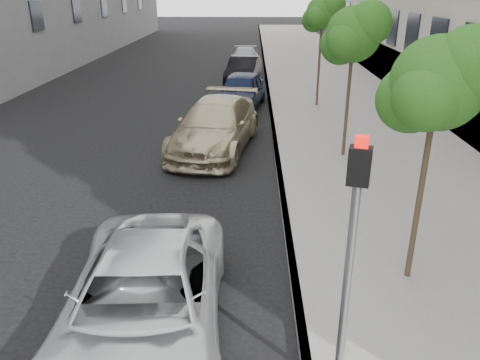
{
  "coord_description": "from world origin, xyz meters",
  "views": [
    {
      "loc": [
        0.38,
        -5.67,
        4.95
      ],
      "look_at": [
        0.17,
        2.61,
        1.5
      ],
      "focal_mm": 35.0,
      "sensor_mm": 36.0,
      "label": 1
    }
  ],
  "objects_px": {
    "signal_pole": "(351,244)",
    "sedan_rear": "(245,58)",
    "tree_far": "(323,13)",
    "minivan": "(143,304)",
    "tree_mid": "(355,34)",
    "sedan_black": "(243,71)",
    "sedan_blue": "(241,91)",
    "suv": "(216,126)",
    "tree_near": "(440,83)"
  },
  "relations": [
    {
      "from": "tree_near",
      "to": "suv",
      "type": "xyz_separation_m",
      "value": [
        -4.01,
        7.37,
        -2.8
      ]
    },
    {
      "from": "signal_pole",
      "to": "sedan_blue",
      "type": "distance_m",
      "value": 15.6
    },
    {
      "from": "tree_near",
      "to": "minivan",
      "type": "relative_size",
      "value": 0.87
    },
    {
      "from": "minivan",
      "to": "sedan_rear",
      "type": "height_order",
      "value": "minivan"
    },
    {
      "from": "suv",
      "to": "sedan_blue",
      "type": "relative_size",
      "value": 1.21
    },
    {
      "from": "sedan_blue",
      "to": "sedan_rear",
      "type": "height_order",
      "value": "sedan_blue"
    },
    {
      "from": "suv",
      "to": "tree_near",
      "type": "bearing_deg",
      "value": -51.69
    },
    {
      "from": "tree_far",
      "to": "sedan_blue",
      "type": "distance_m",
      "value": 4.6
    },
    {
      "from": "sedan_black",
      "to": "sedan_rear",
      "type": "distance_m",
      "value": 5.21
    },
    {
      "from": "sedan_blue",
      "to": "sedan_rear",
      "type": "relative_size",
      "value": 1.03
    },
    {
      "from": "tree_near",
      "to": "sedan_rear",
      "type": "distance_m",
      "value": 24.08
    },
    {
      "from": "minivan",
      "to": "suv",
      "type": "distance_m",
      "value": 9.03
    },
    {
      "from": "signal_pole",
      "to": "sedan_rear",
      "type": "distance_m",
      "value": 26.3
    },
    {
      "from": "tree_near",
      "to": "suv",
      "type": "relative_size",
      "value": 0.8
    },
    {
      "from": "tree_far",
      "to": "sedan_black",
      "type": "height_order",
      "value": "tree_far"
    },
    {
      "from": "tree_far",
      "to": "signal_pole",
      "type": "distance_m",
      "value": 15.72
    },
    {
      "from": "tree_far",
      "to": "sedan_rear",
      "type": "relative_size",
      "value": 1.07
    },
    {
      "from": "tree_near",
      "to": "sedan_blue",
      "type": "bearing_deg",
      "value": 104.45
    },
    {
      "from": "minivan",
      "to": "suv",
      "type": "relative_size",
      "value": 0.92
    },
    {
      "from": "tree_mid",
      "to": "minivan",
      "type": "height_order",
      "value": "tree_mid"
    },
    {
      "from": "minivan",
      "to": "sedan_rear",
      "type": "bearing_deg",
      "value": 84.53
    },
    {
      "from": "tree_far",
      "to": "minivan",
      "type": "relative_size",
      "value": 0.93
    },
    {
      "from": "signal_pole",
      "to": "sedan_rear",
      "type": "relative_size",
      "value": 0.78
    },
    {
      "from": "suv",
      "to": "sedan_rear",
      "type": "distance_m",
      "value": 16.31
    },
    {
      "from": "tree_mid",
      "to": "sedan_black",
      "type": "distance_m",
      "value": 12.77
    },
    {
      "from": "tree_near",
      "to": "tree_mid",
      "type": "height_order",
      "value": "tree_mid"
    },
    {
      "from": "tree_mid",
      "to": "sedan_black",
      "type": "height_order",
      "value": "tree_mid"
    },
    {
      "from": "tree_mid",
      "to": "minivan",
      "type": "relative_size",
      "value": 0.9
    },
    {
      "from": "tree_far",
      "to": "minivan",
      "type": "height_order",
      "value": "tree_far"
    },
    {
      "from": "suv",
      "to": "sedan_black",
      "type": "distance_m",
      "value": 11.11
    },
    {
      "from": "tree_near",
      "to": "suv",
      "type": "height_order",
      "value": "tree_near"
    },
    {
      "from": "tree_mid",
      "to": "tree_far",
      "type": "height_order",
      "value": "tree_far"
    },
    {
      "from": "signal_pole",
      "to": "sedan_black",
      "type": "relative_size",
      "value": 0.79
    },
    {
      "from": "tree_far",
      "to": "sedan_rear",
      "type": "distance_m",
      "value": 11.65
    },
    {
      "from": "tree_mid",
      "to": "sedan_blue",
      "type": "distance_m",
      "value": 7.8
    },
    {
      "from": "minivan",
      "to": "sedan_black",
      "type": "bearing_deg",
      "value": 83.91
    },
    {
      "from": "signal_pole",
      "to": "tree_mid",
      "type": "bearing_deg",
      "value": 95.88
    },
    {
      "from": "tree_far",
      "to": "sedan_blue",
      "type": "relative_size",
      "value": 1.04
    },
    {
      "from": "minivan",
      "to": "signal_pole",
      "type": "bearing_deg",
      "value": -21.18
    },
    {
      "from": "tree_mid",
      "to": "tree_far",
      "type": "distance_m",
      "value": 6.5
    },
    {
      "from": "tree_near",
      "to": "tree_mid",
      "type": "xyz_separation_m",
      "value": [
        0.0,
        6.5,
        0.12
      ]
    },
    {
      "from": "signal_pole",
      "to": "minivan",
      "type": "height_order",
      "value": "signal_pole"
    },
    {
      "from": "sedan_rear",
      "to": "tree_far",
      "type": "bearing_deg",
      "value": -72.49
    },
    {
      "from": "tree_far",
      "to": "sedan_rear",
      "type": "bearing_deg",
      "value": 107.33
    },
    {
      "from": "sedan_blue",
      "to": "sedan_black",
      "type": "bearing_deg",
      "value": 98.04
    },
    {
      "from": "sedan_blue",
      "to": "sedan_rear",
      "type": "xyz_separation_m",
      "value": [
        0.0,
        10.75,
        -0.13
      ]
    },
    {
      "from": "signal_pole",
      "to": "sedan_rear",
      "type": "xyz_separation_m",
      "value": [
        -1.62,
        26.2,
        -1.61
      ]
    },
    {
      "from": "suv",
      "to": "minivan",
      "type": "bearing_deg",
      "value": -82.68
    },
    {
      "from": "tree_near",
      "to": "tree_far",
      "type": "height_order",
      "value": "tree_far"
    },
    {
      "from": "signal_pole",
      "to": "minivan",
      "type": "distance_m",
      "value": 3.22
    }
  ]
}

